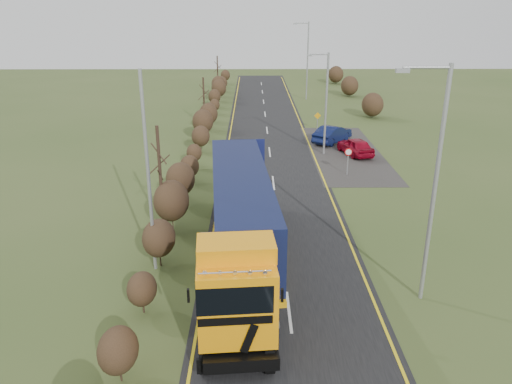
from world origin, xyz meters
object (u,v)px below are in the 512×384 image
object	(u,v)px
streetlight_near	(433,178)
speed_sign	(348,157)
lorry	(240,220)
car_red_hatchback	(355,146)
car_blue_sedan	(332,134)

from	to	relation	value
streetlight_near	speed_sign	size ratio (longest dim) A/B	4.81
lorry	streetlight_near	distance (m)	8.73
car_red_hatchback	streetlight_near	distance (m)	22.70
streetlight_near	speed_sign	xyz separation A→B (m)	(-0.06, 16.77, -4.10)
car_red_hatchback	streetlight_near	xyz separation A→B (m)	(-1.56, -22.14, 4.79)
lorry	speed_sign	world-z (taller)	lorry
lorry	car_blue_sedan	world-z (taller)	lorry
lorry	car_red_hatchback	size ratio (longest dim) A/B	3.76
car_red_hatchback	speed_sign	world-z (taller)	speed_sign
lorry	car_red_hatchback	distance (m)	21.60
lorry	car_blue_sedan	xyz separation A→B (m)	(7.96, 23.48, -1.75)
car_blue_sedan	car_red_hatchback	bearing A→B (deg)	145.24
streetlight_near	speed_sign	bearing A→B (deg)	90.21
car_red_hatchback	lorry	bearing A→B (deg)	48.27
car_blue_sedan	speed_sign	bearing A→B (deg)	125.29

